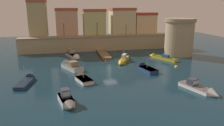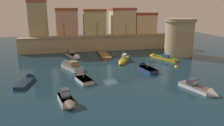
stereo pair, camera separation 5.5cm
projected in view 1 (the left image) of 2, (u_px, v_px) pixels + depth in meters
The scene contains 19 objects.
ground_plane at pixel (110, 69), 40.08m from camera, with size 100.11×100.11×0.00m, color #112D3D.
quay_wall at pixel (96, 43), 56.60m from camera, with size 38.22×2.98×3.80m.
old_town_backdrop at pixel (91, 21), 58.90m from camera, with size 34.11×6.23×9.26m.
fortress_tower at pixel (179, 37), 50.77m from camera, with size 7.01×7.01×8.55m.
pier_dock at pixel (104, 54), 51.57m from camera, with size 2.06×9.32×0.70m.
quay_lamp_0 at pixel (64, 27), 53.82m from camera, with size 0.32×0.32×3.74m.
quay_lamp_1 at pixel (97, 26), 55.57m from camera, with size 0.32×0.32×3.74m.
quay_lamp_2 at pixel (126, 27), 57.30m from camera, with size 0.32×0.32×3.02m.
moored_boat_0 at pixel (145, 68), 39.47m from camera, with size 2.81×5.20×2.82m.
moored_boat_1 at pixel (123, 60), 45.12m from camera, with size 4.22×6.72×2.57m.
moored_boat_2 at pixel (201, 89), 29.55m from camera, with size 3.39×6.27×1.91m.
moored_boat_3 at pixel (73, 55), 49.24m from camera, with size 3.48×6.76×2.22m.
moored_boat_4 at pixel (28, 80), 33.44m from camera, with size 2.74×6.21×3.23m.
moored_boat_5 at pixel (67, 100), 25.60m from camera, with size 2.21×4.29×2.06m.
moored_boat_6 at pixel (161, 57), 47.86m from camera, with size 4.49×7.16×2.14m.
moored_boat_7 at pixel (82, 78), 34.07m from camera, with size 2.95×4.63×3.32m.
moored_boat_8 at pixel (70, 66), 40.54m from camera, with size 4.50×6.59×2.09m.
mooring_buoy_0 at pixel (106, 61), 45.92m from camera, with size 0.52×0.52×0.52m, color red.
mooring_buoy_1 at pixel (176, 67), 41.52m from camera, with size 0.69×0.69×0.69m, color yellow.
Camera 1 is at (-8.09, -37.60, 11.35)m, focal length 34.93 mm.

